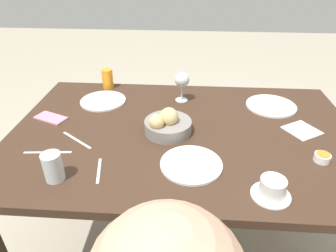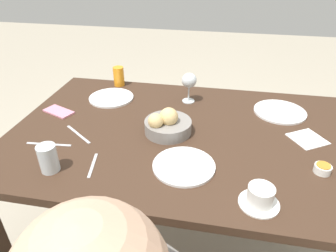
% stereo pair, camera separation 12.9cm
% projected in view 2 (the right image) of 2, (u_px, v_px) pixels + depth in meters
% --- Properties ---
extents(ground_plane, '(10.00, 10.00, 0.00)m').
position_uv_depth(ground_plane, '(180.00, 245.00, 1.71)').
color(ground_plane, '#A89E89').
extents(dining_table, '(1.52, 0.99, 0.77)m').
position_uv_depth(dining_table, '(183.00, 148.00, 1.36)').
color(dining_table, '#3D281C').
rests_on(dining_table, ground_plane).
extents(bread_basket, '(0.20, 0.20, 0.12)m').
position_uv_depth(bread_basket, '(167.00, 124.00, 1.28)').
color(bread_basket, gray).
rests_on(bread_basket, dining_table).
extents(plate_near_left, '(0.25, 0.25, 0.01)m').
position_uv_depth(plate_near_left, '(280.00, 112.00, 1.46)').
color(plate_near_left, white).
rests_on(plate_near_left, dining_table).
extents(plate_near_right, '(0.23, 0.23, 0.01)m').
position_uv_depth(plate_near_right, '(111.00, 98.00, 1.59)').
color(plate_near_right, white).
rests_on(plate_near_right, dining_table).
extents(plate_far_center, '(0.23, 0.23, 0.01)m').
position_uv_depth(plate_far_center, '(184.00, 166.00, 1.10)').
color(plate_far_center, white).
rests_on(plate_far_center, dining_table).
extents(juice_glass, '(0.06, 0.06, 0.11)m').
position_uv_depth(juice_glass, '(119.00, 76.00, 1.72)').
color(juice_glass, orange).
rests_on(juice_glass, dining_table).
extents(water_tumbler, '(0.07, 0.07, 0.10)m').
position_uv_depth(water_tumbler, '(48.00, 158.00, 1.06)').
color(water_tumbler, silver).
rests_on(water_tumbler, dining_table).
extents(wine_glass, '(0.08, 0.08, 0.16)m').
position_uv_depth(wine_glass, '(189.00, 81.00, 1.51)').
color(wine_glass, silver).
rests_on(wine_glass, dining_table).
extents(coffee_cup, '(0.13, 0.13, 0.07)m').
position_uv_depth(coffee_cup, '(260.00, 197.00, 0.93)').
color(coffee_cup, white).
rests_on(coffee_cup, dining_table).
extents(jam_bowl_honey, '(0.06, 0.06, 0.03)m').
position_uv_depth(jam_bowl_honey, '(323.00, 169.00, 1.07)').
color(jam_bowl_honey, white).
rests_on(jam_bowl_honey, dining_table).
extents(fork_silver, '(0.19, 0.03, 0.00)m').
position_uv_depth(fork_silver, '(49.00, 144.00, 1.23)').
color(fork_silver, '#B7B7BC').
rests_on(fork_silver, dining_table).
extents(knife_silver, '(0.16, 0.12, 0.00)m').
position_uv_depth(knife_silver, '(78.00, 134.00, 1.29)').
color(knife_silver, '#B7B7BC').
rests_on(knife_silver, dining_table).
extents(spoon_coffee, '(0.04, 0.14, 0.00)m').
position_uv_depth(spoon_coffee, '(93.00, 165.00, 1.11)').
color(spoon_coffee, '#B7B7BC').
rests_on(spoon_coffee, dining_table).
extents(napkin, '(0.18, 0.18, 0.00)m').
position_uv_depth(napkin, '(307.00, 139.00, 1.26)').
color(napkin, white).
rests_on(napkin, dining_table).
extents(cell_phone, '(0.17, 0.13, 0.01)m').
position_uv_depth(cell_phone, '(59.00, 112.00, 1.46)').
color(cell_phone, pink).
rests_on(cell_phone, dining_table).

